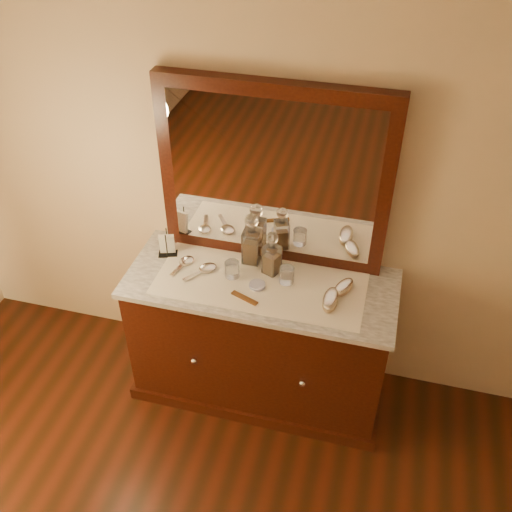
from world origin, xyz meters
name	(u,v)px	position (x,y,z in m)	size (l,w,h in m)	color
dresser_cabinet	(260,339)	(0.00, 1.96, 0.41)	(1.40, 0.55, 0.82)	black
dresser_plinth	(260,381)	(0.00, 1.96, 0.04)	(1.46, 0.59, 0.08)	black
knob_left	(194,361)	(-0.30, 1.67, 0.45)	(0.04, 0.04, 0.04)	silver
knob_right	(302,383)	(0.30, 1.67, 0.45)	(0.04, 0.04, 0.04)	silver
marble_top	(261,284)	(0.00, 1.96, 0.83)	(1.44, 0.59, 0.03)	white
mirror_frame	(273,176)	(0.00, 2.20, 1.35)	(1.20, 0.08, 1.00)	black
mirror_glass	(272,180)	(0.00, 2.17, 1.35)	(1.06, 0.01, 0.86)	white
lace_runner	(260,284)	(0.00, 1.94, 0.85)	(1.10, 0.45, 0.00)	white
pin_dish	(257,285)	(-0.01, 1.91, 0.86)	(0.09, 0.09, 0.02)	white
comb	(244,298)	(-0.05, 1.80, 0.86)	(0.15, 0.03, 0.01)	brown
napkin_rack	(167,245)	(-0.56, 2.05, 0.91)	(0.12, 0.09, 0.16)	black
decanter_left	(252,243)	(-0.09, 2.11, 0.97)	(0.09, 0.09, 0.31)	#975716
decanter_right	(272,257)	(0.04, 2.04, 0.95)	(0.10, 0.10, 0.26)	#975716
brush_near	(331,300)	(0.38, 1.88, 0.88)	(0.08, 0.18, 0.05)	#9F8061
brush_far	(343,288)	(0.43, 1.99, 0.88)	(0.12, 0.17, 0.04)	#9F8061
hand_mirror_outer	(185,262)	(-0.44, 1.99, 0.86)	(0.10, 0.20, 0.02)	silver
hand_mirror_inner	(205,269)	(-0.31, 1.96, 0.86)	(0.16, 0.20, 0.02)	silver
tumblers	(259,272)	(-0.01, 1.97, 0.90)	(0.37, 0.11, 0.09)	white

